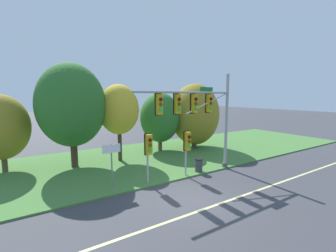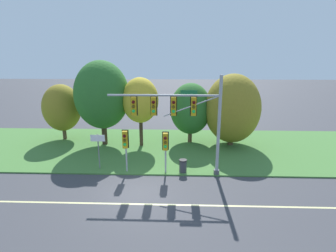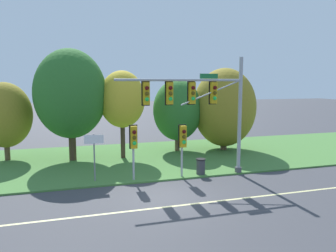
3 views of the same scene
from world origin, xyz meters
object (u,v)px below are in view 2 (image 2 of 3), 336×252
object	(u,v)px
pedestrian_signal_further_along	(165,144)
tree_nearest_road	(62,108)
pedestrian_signal_near_kerb	(125,142)
tree_tall_centre	(232,109)
tree_mid_verge	(191,109)
route_sign_post	(98,145)
tree_behind_signpost	(140,100)
tree_left_of_mast	(102,95)
trash_bin	(183,166)
traffic_signal_mast	(181,113)

from	to	relation	value
pedestrian_signal_further_along	tree_nearest_road	xyz separation A→B (m)	(-10.41, 7.55, 0.97)
pedestrian_signal_near_kerb	pedestrian_signal_further_along	xyz separation A→B (m)	(2.81, -0.12, -0.06)
tree_tall_centre	tree_mid_verge	bearing A→B (deg)	169.92
pedestrian_signal_near_kerb	tree_mid_verge	distance (m)	8.55
route_sign_post	tree_tall_centre	size ratio (longest dim) A/B	0.40
tree_nearest_road	tree_behind_signpost	xyz separation A→B (m)	(7.91, -1.65, 1.04)
tree_left_of_mast	tree_tall_centre	size ratio (longest dim) A/B	1.18
pedestrian_signal_near_kerb	tree_nearest_road	distance (m)	10.67
tree_nearest_road	tree_tall_centre	size ratio (longest dim) A/B	0.83
tree_mid_verge	trash_bin	world-z (taller)	tree_mid_verge
tree_nearest_road	tree_mid_verge	distance (m)	12.46
tree_behind_signpost	tree_tall_centre	bearing A→B (deg)	3.67
route_sign_post	tree_tall_centre	world-z (taller)	tree_tall_centre
route_sign_post	tree_left_of_mast	size ratio (longest dim) A/B	0.34
pedestrian_signal_further_along	route_sign_post	distance (m)	4.97
pedestrian_signal_near_kerb	trash_bin	world-z (taller)	pedestrian_signal_near_kerb
pedestrian_signal_near_kerb	tree_tall_centre	bearing A→B (deg)	36.30
route_sign_post	tree_left_of_mast	xyz separation A→B (m)	(-1.10, 5.54, 2.82)
traffic_signal_mast	tree_nearest_road	world-z (taller)	traffic_signal_mast
tree_tall_centre	trash_bin	world-z (taller)	tree_tall_centre
pedestrian_signal_near_kerb	trash_bin	bearing A→B (deg)	2.14
pedestrian_signal_near_kerb	tree_tall_centre	distance (m)	10.72
tree_behind_signpost	trash_bin	world-z (taller)	tree_behind_signpost
route_sign_post	tree_mid_verge	size ratio (longest dim) A/B	0.47
traffic_signal_mast	trash_bin	bearing A→B (deg)	55.51
route_sign_post	tree_tall_centre	bearing A→B (deg)	28.33
pedestrian_signal_near_kerb	tree_behind_signpost	xyz separation A→B (m)	(0.30, 5.78, 1.95)
tree_behind_signpost	route_sign_post	bearing A→B (deg)	-114.66
pedestrian_signal_near_kerb	tree_nearest_road	xyz separation A→B (m)	(-7.60, 7.43, 0.91)
tree_nearest_road	tree_mid_verge	world-z (taller)	tree_mid_verge
tree_nearest_road	trash_bin	world-z (taller)	tree_nearest_road
traffic_signal_mast	pedestrian_signal_further_along	xyz separation A→B (m)	(-1.07, -0.03, -2.17)
tree_behind_signpost	trash_bin	bearing A→B (deg)	-56.41
route_sign_post	tree_tall_centre	xyz separation A→B (m)	(10.69, 5.76, 1.62)
pedestrian_signal_near_kerb	route_sign_post	size ratio (longest dim) A/B	1.18
tree_nearest_road	trash_bin	bearing A→B (deg)	-31.99
traffic_signal_mast	tree_nearest_road	distance (m)	13.77
traffic_signal_mast	pedestrian_signal_near_kerb	world-z (taller)	traffic_signal_mast
tree_behind_signpost	tree_mid_verge	world-z (taller)	tree_behind_signpost
tree_mid_verge	tree_tall_centre	bearing A→B (deg)	-10.08
tree_behind_signpost	tree_left_of_mast	bearing A→B (deg)	174.99
tree_nearest_road	tree_tall_centre	distance (m)	16.24
traffic_signal_mast	pedestrian_signal_near_kerb	xyz separation A→B (m)	(-3.87, 0.10, -2.11)
tree_left_of_mast	tree_behind_signpost	world-z (taller)	tree_left_of_mast
tree_behind_signpost	tree_mid_verge	bearing A→B (deg)	14.76
tree_behind_signpost	trash_bin	distance (m)	7.72
route_sign_post	trash_bin	size ratio (longest dim) A/B	2.84
tree_nearest_road	trash_bin	xyz separation A→B (m)	(11.65, -7.27, -2.70)
tree_nearest_road	traffic_signal_mast	bearing A→B (deg)	-33.24
tree_mid_verge	trash_bin	distance (m)	7.41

